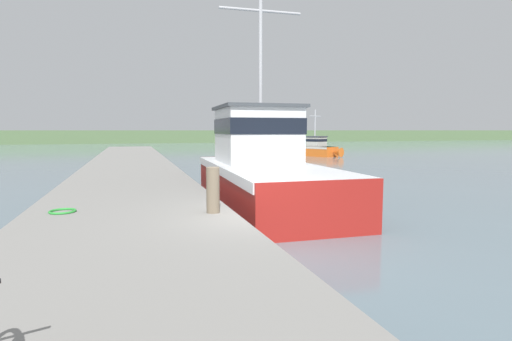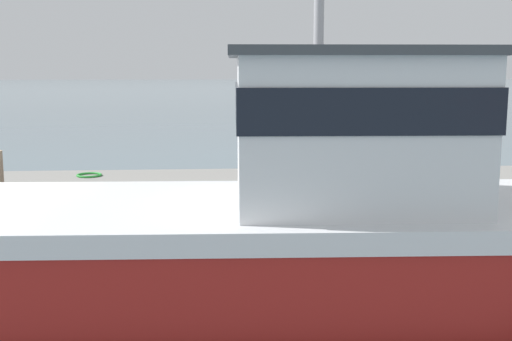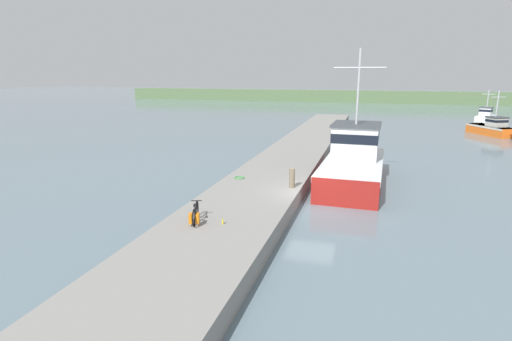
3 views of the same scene
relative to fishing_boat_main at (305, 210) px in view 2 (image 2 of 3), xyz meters
The scene contains 3 objects.
dock_pier 7.44m from the fishing_boat_main, 129.85° to the right, with size 4.64×80.00×0.84m, color gray.
fishing_boat_main is the anchor object (origin of this frame).
hose_coil 7.50m from the fishing_boat_main, 145.67° to the right, with size 0.59×0.59×0.05m, color green.
Camera 2 is at (10.68, 4.34, 3.39)m, focal length 45.00 mm.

